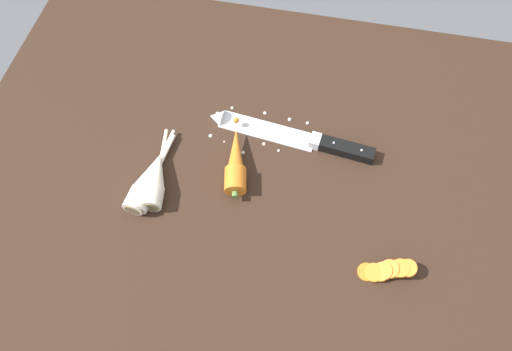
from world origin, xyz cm
name	(u,v)px	position (x,y,z in cm)	size (l,w,h in cm)	color
ground_plane	(258,175)	(0.00, 0.00, -2.00)	(120.00, 90.00, 4.00)	#332116
chefs_knife	(287,135)	(4.29, 9.00, 0.65)	(34.86, 7.32, 4.18)	silver
whole_carrot	(236,162)	(-4.41, -0.14, 2.10)	(6.93, 17.76, 4.20)	orange
parsnip_front	(156,180)	(-18.41, -6.99, 1.98)	(5.41, 18.05, 4.00)	silver
parsnip_mid_left	(149,183)	(-19.49, -7.78, 1.98)	(5.17, 18.10, 4.00)	silver
parsnip_mid_right	(146,182)	(-20.09, -7.78, 1.98)	(5.38, 19.36, 4.00)	silver
carrot_slice_stack	(387,270)	(25.96, -15.73, 1.18)	(9.86, 4.72, 3.30)	orange
mince_crumbs	(250,128)	(-3.50, 9.30, 0.36)	(19.81, 11.21, 0.84)	silver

